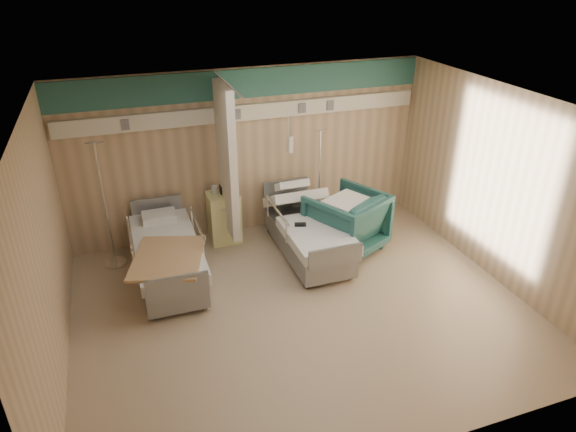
% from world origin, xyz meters
% --- Properties ---
extents(ground, '(6.00, 5.00, 0.00)m').
position_xyz_m(ground, '(0.00, 0.00, 0.00)').
color(ground, gray).
rests_on(ground, ground).
extents(room_walls, '(6.04, 5.04, 2.82)m').
position_xyz_m(room_walls, '(-0.03, 0.25, 1.86)').
color(room_walls, tan).
rests_on(room_walls, ground).
extents(bed_right, '(1.00, 2.16, 0.63)m').
position_xyz_m(bed_right, '(0.60, 1.30, 0.32)').
color(bed_right, silver).
rests_on(bed_right, ground).
extents(bed_left, '(1.00, 2.16, 0.63)m').
position_xyz_m(bed_left, '(-1.60, 1.30, 0.32)').
color(bed_left, silver).
rests_on(bed_left, ground).
extents(bedside_cabinet, '(0.50, 0.48, 0.85)m').
position_xyz_m(bedside_cabinet, '(-0.55, 2.20, 0.42)').
color(bedside_cabinet, '#EAE692').
rests_on(bedside_cabinet, ground).
extents(visitor_armchair, '(1.44, 1.45, 0.99)m').
position_xyz_m(visitor_armchair, '(1.25, 1.26, 0.50)').
color(visitor_armchair, '#215350').
rests_on(visitor_armchair, ground).
extents(waffle_blanket, '(0.85, 0.81, 0.07)m').
position_xyz_m(waffle_blanket, '(1.26, 1.26, 1.03)').
color(waffle_blanket, white).
rests_on(waffle_blanket, visitor_armchair).
extents(iv_stand_right, '(0.32, 0.32, 1.80)m').
position_xyz_m(iv_stand_right, '(1.10, 2.08, 0.37)').
color(iv_stand_right, silver).
rests_on(iv_stand_right, ground).
extents(iv_stand_left, '(0.36, 0.36, 2.02)m').
position_xyz_m(iv_stand_left, '(-2.36, 2.02, 0.41)').
color(iv_stand_left, silver).
rests_on(iv_stand_left, ground).
extents(call_remote, '(0.19, 0.13, 0.04)m').
position_xyz_m(call_remote, '(0.41, 1.14, 0.65)').
color(call_remote, black).
rests_on(call_remote, bed_right).
extents(tan_blanket, '(1.21, 1.36, 0.04)m').
position_xyz_m(tan_blanket, '(-1.63, 0.84, 0.65)').
color(tan_blanket, tan).
rests_on(tan_blanket, bed_left).
extents(toiletry_bag, '(0.24, 0.16, 0.13)m').
position_xyz_m(toiletry_bag, '(-0.46, 2.24, 0.91)').
color(toiletry_bag, black).
rests_on(toiletry_bag, bedside_cabinet).
extents(white_cup, '(0.10, 0.10, 0.13)m').
position_xyz_m(white_cup, '(-0.66, 2.28, 0.92)').
color(white_cup, white).
rests_on(white_cup, bedside_cabinet).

